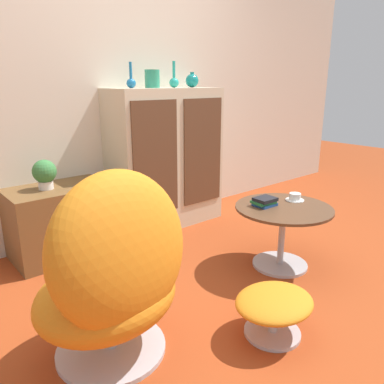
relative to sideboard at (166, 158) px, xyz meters
name	(u,v)px	position (x,y,z in m)	size (l,w,h in m)	color
ground_plane	(250,290)	(-0.31, -1.29, -0.61)	(12.00, 12.00, 0.00)	#9E3D19
wall_back	(117,77)	(-0.31, 0.24, 0.69)	(6.40, 0.06, 2.60)	beige
sideboard	(166,158)	(0.00, 0.00, 0.00)	(1.01, 0.42, 1.21)	beige
tv_console	(61,221)	(-0.99, -0.02, -0.34)	(0.72, 0.46, 0.53)	brown
egg_chair	(115,275)	(-1.23, -1.27, -0.17)	(0.77, 0.73, 0.94)	#B7B7BC
ottoman	(274,306)	(-0.55, -1.64, -0.44)	(0.43, 0.37, 0.23)	#B7B7BC
coffee_table	(282,225)	(0.11, -1.20, -0.30)	(0.66, 0.66, 0.44)	#B7B7BC
vase_leftmost	(131,82)	(-0.32, 0.00, 0.65)	(0.07, 0.07, 0.20)	#196699
vase_inner_left	(152,79)	(-0.12, 0.00, 0.68)	(0.12, 0.12, 0.14)	#2D8E6B
vase_inner_right	(174,81)	(0.10, 0.00, 0.66)	(0.08, 0.08, 0.22)	teal
vase_rightmost	(192,81)	(0.31, 0.00, 0.66)	(0.12, 0.12, 0.13)	#147A75
potted_plant	(45,173)	(-1.07, -0.02, 0.04)	(0.17, 0.17, 0.21)	silver
teacup	(295,198)	(0.28, -1.16, -0.14)	(0.13, 0.13, 0.05)	white
book_stack	(265,202)	(0.02, -1.10, -0.14)	(0.16, 0.14, 0.06)	#1E478C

